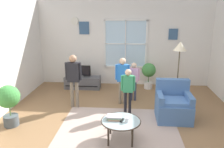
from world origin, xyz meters
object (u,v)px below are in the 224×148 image
object	(u,v)px
remote_near_books	(122,120)
potted_plant_by_window	(149,72)
television	(82,71)
floor_lamp	(180,53)
book_stack	(114,117)
person_green_shirt	(128,86)
tv_stand	(83,82)
person_blue_shirt	(122,76)
person_pink_shirt	(134,77)
coffee_table	(121,122)
potted_plant_corner	(9,101)
cup	(127,120)
armchair	(173,105)
person_black_shirt	(74,75)

from	to	relation	value
remote_near_books	potted_plant_by_window	world-z (taller)	potted_plant_by_window
television	floor_lamp	xyz separation A→B (m)	(2.71, -1.14, 0.82)
television	floor_lamp	size ratio (longest dim) A/B	0.31
television	book_stack	size ratio (longest dim) A/B	1.85
person_green_shirt	floor_lamp	xyz separation A→B (m)	(1.26, 0.64, 0.70)
tv_stand	floor_lamp	bearing A→B (deg)	-22.91
person_blue_shirt	potted_plant_by_window	world-z (taller)	person_blue_shirt
remote_near_books	book_stack	bearing A→B (deg)	158.13
person_pink_shirt	person_green_shirt	distance (m)	0.90
book_stack	person_pink_shirt	distance (m)	2.05
potted_plant_by_window	floor_lamp	bearing A→B (deg)	-63.91
coffee_table	person_blue_shirt	bearing A→B (deg)	91.14
television	potted_plant_by_window	world-z (taller)	potted_plant_by_window
tv_stand	potted_plant_corner	bearing A→B (deg)	-112.09
cup	television	bearing A→B (deg)	115.72
person_blue_shirt	television	bearing A→B (deg)	137.99
armchair	cup	world-z (taller)	armchair
tv_stand	cup	xyz separation A→B (m)	(1.45, -3.00, 0.27)
cup	person_black_shirt	distance (m)	2.07
person_pink_shirt	potted_plant_corner	bearing A→B (deg)	-147.88
book_stack	remote_near_books	world-z (taller)	book_stack
cup	potted_plant_corner	world-z (taller)	potted_plant_corner
armchair	person_green_shirt	size ratio (longest dim) A/B	0.78
person_green_shirt	remote_near_books	bearing A→B (deg)	-94.41
person_black_shirt	floor_lamp	bearing A→B (deg)	7.41
remote_near_books	person_pink_shirt	world-z (taller)	person_pink_shirt
remote_near_books	potted_plant_by_window	xyz separation A→B (m)	(0.72, 3.09, 0.11)
potted_plant_corner	armchair	bearing A→B (deg)	9.93
remote_near_books	person_black_shirt	xyz separation A→B (m)	(-1.26, 1.48, 0.43)
book_stack	person_green_shirt	xyz separation A→B (m)	(0.24, 1.11, 0.25)
book_stack	cup	xyz separation A→B (m)	(0.24, -0.11, 0.01)
television	person_black_shirt	xyz separation A→B (m)	(0.10, -1.48, 0.28)
coffee_table	book_stack	bearing A→B (deg)	158.72
person_pink_shirt	potted_plant_by_window	xyz separation A→B (m)	(0.49, 1.03, -0.14)
tv_stand	potted_plant_by_window	size ratio (longest dim) A/B	1.36
television	person_pink_shirt	size ratio (longest dim) A/B	0.48
armchair	person_green_shirt	xyz separation A→B (m)	(-1.04, 0.15, 0.37)
armchair	potted_plant_by_window	distance (m)	2.12
television	book_stack	xyz separation A→B (m)	(1.21, -2.90, -0.12)
coffee_table	tv_stand	bearing A→B (deg)	114.37
television	potted_plant_corner	size ratio (longest dim) A/B	0.57
television	person_blue_shirt	world-z (taller)	person_blue_shirt
armchair	person_pink_shirt	world-z (taller)	person_pink_shirt
armchair	potted_plant_corner	size ratio (longest dim) A/B	0.96
remote_near_books	floor_lamp	size ratio (longest dim) A/B	0.08
tv_stand	potted_plant_corner	world-z (taller)	potted_plant_corner
television	remote_near_books	world-z (taller)	television
person_green_shirt	potted_plant_by_window	size ratio (longest dim) A/B	1.35
potted_plant_corner	floor_lamp	distance (m)	4.09
cup	potted_plant_by_window	bearing A→B (deg)	78.53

